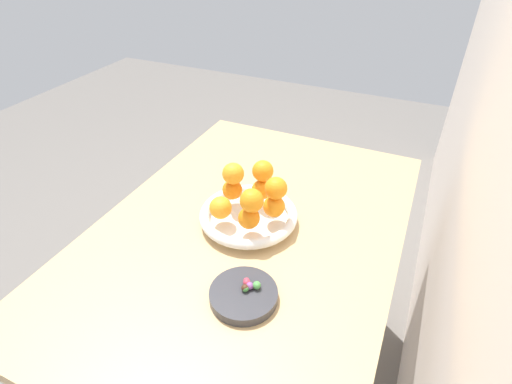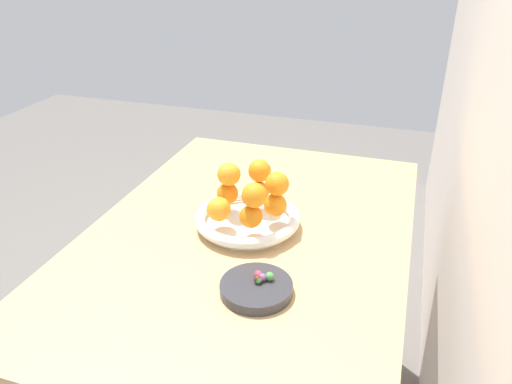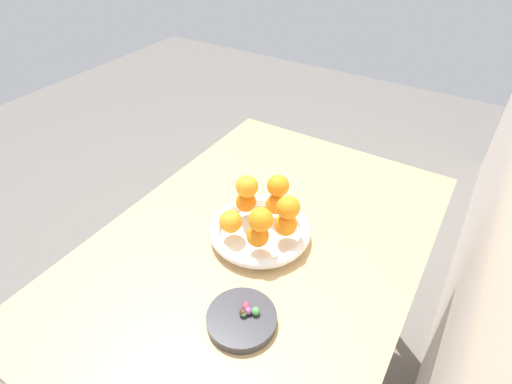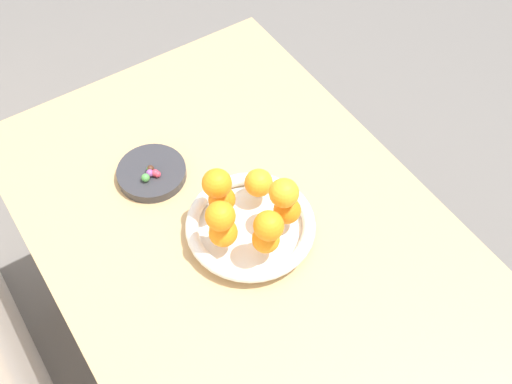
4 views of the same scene
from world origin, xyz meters
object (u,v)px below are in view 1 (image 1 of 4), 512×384
(candy_ball_2, at_px, (250,286))
(orange_2, at_px, (221,208))
(orange_4, at_px, (274,206))
(fruit_bowl, at_px, (249,216))
(orange_3, at_px, (249,218))
(candy_ball_0, at_px, (257,285))
(candy_ball_3, at_px, (245,288))
(orange_8, at_px, (233,174))
(orange_0, at_px, (263,190))
(orange_1, at_px, (232,190))
(orange_6, at_px, (264,171))
(candy_ball_4, at_px, (247,283))
(candy_ball_5, at_px, (247,281))
(dining_table, at_px, (249,252))
(orange_7, at_px, (276,188))
(candy_dish, at_px, (244,295))
(orange_5, at_px, (252,201))
(candy_ball_1, at_px, (245,288))

(candy_ball_2, bearing_deg, orange_2, -136.91)
(orange_2, bearing_deg, orange_4, 117.09)
(fruit_bowl, height_order, orange_3, orange_3)
(candy_ball_0, height_order, candy_ball_3, candy_ball_0)
(orange_4, distance_m, candy_ball_0, 0.23)
(candy_ball_2, bearing_deg, orange_8, -147.01)
(orange_0, bearing_deg, orange_1, -66.32)
(orange_4, height_order, candy_ball_0, orange_4)
(orange_6, height_order, candy_ball_2, orange_6)
(candy_ball_4, bearing_deg, orange_2, -137.76)
(orange_0, xyz_separation_m, candy_ball_5, (0.28, 0.08, -0.04))
(dining_table, bearing_deg, candy_ball_4, 24.34)
(orange_6, relative_size, candy_ball_2, 3.50)
(dining_table, height_order, orange_7, orange_7)
(candy_dish, distance_m, orange_6, 0.34)
(orange_7, xyz_separation_m, candy_ball_3, (0.24, 0.03, -0.09))
(orange_2, bearing_deg, orange_6, 152.59)
(orange_6, xyz_separation_m, orange_7, (0.06, 0.06, 0.00))
(orange_6, distance_m, candy_ball_3, 0.33)
(orange_5, distance_m, candy_ball_4, 0.19)
(orange_2, height_order, candy_ball_2, orange_2)
(candy_ball_3, bearing_deg, fruit_bowl, -156.55)
(orange_7, bearing_deg, orange_1, -99.88)
(orange_4, bearing_deg, candy_ball_4, 7.52)
(dining_table, distance_m, orange_6, 0.23)
(orange_8, height_order, candy_ball_5, orange_8)
(orange_5, relative_size, candy_ball_0, 3.23)
(orange_7, relative_size, candy_ball_0, 3.18)
(dining_table, distance_m, candy_ball_5, 0.24)
(candy_dish, distance_m, orange_5, 0.22)
(orange_3, relative_size, candy_ball_0, 3.03)
(fruit_bowl, xyz_separation_m, candy_ball_2, (0.22, 0.11, 0.01))
(orange_7, xyz_separation_m, candy_ball_2, (0.23, 0.04, -0.09))
(candy_dish, distance_m, candy_ball_2, 0.02)
(fruit_bowl, bearing_deg, dining_table, 21.84)
(orange_4, bearing_deg, orange_8, -98.79)
(orange_0, height_order, candy_ball_1, orange_0)
(orange_0, relative_size, candy_ball_1, 3.29)
(orange_0, height_order, orange_2, orange_2)
(orange_6, bearing_deg, orange_8, -56.76)
(orange_2, distance_m, orange_8, 0.10)
(candy_ball_2, xyz_separation_m, candy_ball_5, (-0.01, -0.01, -0.00))
(orange_7, xyz_separation_m, candy_ball_5, (0.22, 0.02, -0.10))
(orange_3, relative_size, orange_8, 0.94)
(orange_2, xyz_separation_m, candy_ball_2, (0.17, 0.16, -0.04))
(orange_4, distance_m, candy_ball_2, 0.24)
(candy_ball_3, bearing_deg, candy_dish, -37.31)
(orange_0, relative_size, orange_1, 0.99)
(orange_7, height_order, candy_ball_1, orange_7)
(orange_7, bearing_deg, orange_6, -137.48)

